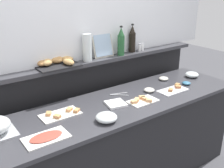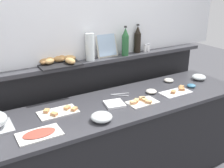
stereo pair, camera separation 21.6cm
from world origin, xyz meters
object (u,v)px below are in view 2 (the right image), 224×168
at_px(sandwich_platter_front, 142,102).
at_px(water_carafe, 90,47).
at_px(sandwich_platter_rear, 177,92).
at_px(wine_bottle_dark, 137,40).
at_px(condiment_bowl_teal, 191,86).
at_px(salt_shaker, 145,48).
at_px(napkin_stack, 114,104).
at_px(condiment_bowl_dark, 169,80).
at_px(pepper_shaker, 148,48).
at_px(cold_cuts_platter, 39,134).
at_px(framed_picture, 107,45).
at_px(glass_bowl_large, 102,117).
at_px(sandwich_platter_side, 59,112).
at_px(serving_tongs, 119,95).
at_px(glass_bowl_medium, 199,77).
at_px(bread_basket, 60,60).
at_px(wine_bottle_green, 125,42).
at_px(condiment_bowl_red, 151,91).

relative_size(sandwich_platter_front, water_carafe, 1.03).
xyz_separation_m(sandwich_platter_rear, wine_bottle_dark, (-0.09, 0.57, 0.44)).
relative_size(condiment_bowl_teal, salt_shaker, 1.06).
bearing_deg(water_carafe, napkin_stack, -90.04).
bearing_deg(wine_bottle_dark, condiment_bowl_teal, -57.83).
distance_m(napkin_stack, water_carafe, 0.65).
bearing_deg(condiment_bowl_dark, pepper_shaker, 109.95).
distance_m(cold_cuts_platter, napkin_stack, 0.76).
bearing_deg(condiment_bowl_teal, framed_picture, 142.52).
distance_m(glass_bowl_large, napkin_stack, 0.32).
xyz_separation_m(sandwich_platter_side, serving_tongs, (0.66, 0.06, -0.00)).
distance_m(glass_bowl_medium, pepper_shaker, 0.67).
bearing_deg(sandwich_platter_front, condiment_bowl_teal, 4.42).
relative_size(sandwich_platter_side, pepper_shaker, 3.86).
xyz_separation_m(sandwich_platter_front, pepper_shaker, (0.49, 0.57, 0.34)).
bearing_deg(salt_shaker, framed_picture, 175.43).
height_order(wine_bottle_dark, pepper_shaker, wine_bottle_dark).
height_order(bread_basket, framed_picture, framed_picture).
height_order(cold_cuts_platter, condiment_bowl_dark, condiment_bowl_dark).
relative_size(sandwich_platter_rear, serving_tongs, 1.78).
bearing_deg(serving_tongs, pepper_shaker, 28.19).
height_order(sandwich_platter_side, pepper_shaker, pepper_shaker).
bearing_deg(sandwich_platter_side, sandwich_platter_front, -15.19).
distance_m(sandwich_platter_front, sandwich_platter_side, 0.77).
bearing_deg(sandwich_platter_side, glass_bowl_large, -51.31).
distance_m(sandwich_platter_rear, water_carafe, 0.99).
xyz_separation_m(sandwich_platter_rear, water_carafe, (-0.69, 0.55, 0.43)).
xyz_separation_m(wine_bottle_green, bread_basket, (-0.72, 0.06, -0.11)).
bearing_deg(napkin_stack, framed_picture, 67.48).
xyz_separation_m(sandwich_platter_front, wine_bottle_dark, (0.36, 0.59, 0.44)).
bearing_deg(wine_bottle_dark, glass_bowl_medium, -35.43).
height_order(glass_bowl_medium, napkin_stack, glass_bowl_medium).
relative_size(sandwich_platter_side, salt_shaker, 3.86).
xyz_separation_m(sandwich_platter_front, salt_shaker, (0.45, 0.57, 0.34)).
distance_m(condiment_bowl_red, wine_bottle_dark, 0.64).
height_order(serving_tongs, pepper_shaker, pepper_shaker).
relative_size(wine_bottle_green, water_carafe, 1.15).
height_order(glass_bowl_medium, framed_picture, framed_picture).
bearing_deg(napkin_stack, cold_cuts_platter, -168.00).
xyz_separation_m(wine_bottle_dark, pepper_shaker, (0.14, -0.02, -0.10)).
height_order(sandwich_platter_front, napkin_stack, sandwich_platter_front).
relative_size(napkin_stack, wine_bottle_green, 0.54).
xyz_separation_m(glass_bowl_large, glass_bowl_medium, (1.43, 0.29, -0.00)).
xyz_separation_m(sandwich_platter_front, condiment_bowl_red, (0.22, 0.14, 0.01)).
bearing_deg(glass_bowl_medium, condiment_bowl_teal, -153.24).
xyz_separation_m(glass_bowl_large, wine_bottle_green, (0.66, 0.67, 0.42)).
xyz_separation_m(sandwich_platter_side, salt_shaker, (1.19, 0.37, 0.34)).
bearing_deg(condiment_bowl_teal, bread_basket, 155.92).
height_order(sandwich_platter_side, serving_tongs, sandwich_platter_side).
relative_size(wine_bottle_dark, pepper_shaker, 3.63).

